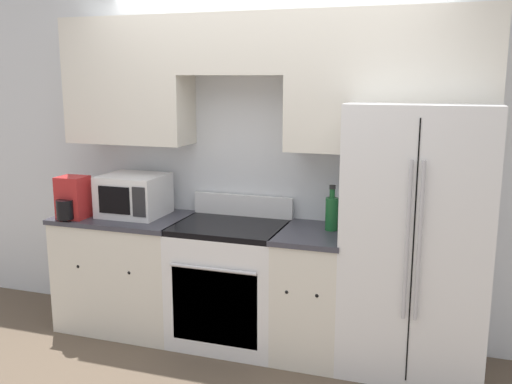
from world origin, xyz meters
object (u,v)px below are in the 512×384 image
oven_range (230,282)px  bottle (332,212)px  refrigerator (416,238)px  microwave (134,195)px

oven_range → bottle: bottle is taller
oven_range → refrigerator: refrigerator is taller
refrigerator → bottle: 0.58m
bottle → oven_range: bearing=-173.2°
oven_range → refrigerator: bearing=3.5°
oven_range → refrigerator: (1.29, 0.08, 0.43)m
oven_range → microwave: bearing=177.3°
refrigerator → bottle: size_ratio=5.62×
oven_range → refrigerator: size_ratio=0.59×
refrigerator → microwave: size_ratio=3.81×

